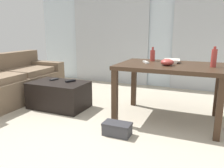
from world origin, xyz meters
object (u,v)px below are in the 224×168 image
object	(u,v)px
coffee_table	(59,95)
tv_remote_secondary	(54,79)
tv_remote_on_table	(146,62)
couch	(10,83)
tv_remote_primary	(70,81)
bowl	(167,62)
craft_table	(170,72)
book_stack	(172,61)
shoebox	(117,129)
bottle_near	(153,55)
bottle_far	(214,58)

from	to	relation	value
coffee_table	tv_remote_secondary	bearing A→B (deg)	146.39
tv_remote_on_table	coffee_table	bearing A→B (deg)	157.69
couch	tv_remote_primary	xyz separation A→B (m)	(1.17, 0.10, 0.11)
couch	coffee_table	distance (m)	1.01
bowl	craft_table	bearing A→B (deg)	80.42
book_stack	shoebox	size ratio (longest dim) A/B	0.80
tv_remote_on_table	bottle_near	bearing A→B (deg)	50.28
bottle_far	tv_remote_on_table	size ratio (longest dim) A/B	1.32
tv_remote_on_table	tv_remote_primary	size ratio (longest dim) A/B	1.14
coffee_table	book_stack	world-z (taller)	book_stack
book_stack	bottle_near	bearing A→B (deg)	169.38
bottle_near	book_stack	bearing A→B (deg)	-10.62
bottle_far	couch	bearing A→B (deg)	-177.19
bottle_far	tv_remote_primary	bearing A→B (deg)	-178.49
couch	tv_remote_primary	size ratio (longest dim) A/B	11.55
shoebox	book_stack	bearing A→B (deg)	63.99
bowl	book_stack	world-z (taller)	bowl
bottle_near	bottle_far	xyz separation A→B (m)	(0.80, -0.26, 0.03)
bottle_near	bottle_far	distance (m)	0.84
bottle_far	tv_remote_primary	distance (m)	2.05
tv_remote_secondary	coffee_table	bearing A→B (deg)	-22.52
coffee_table	tv_remote_primary	bearing A→B (deg)	32.00
coffee_table	tv_remote_primary	world-z (taller)	tv_remote_primary
bowl	coffee_table	bearing A→B (deg)	-177.94
tv_remote_secondary	shoebox	world-z (taller)	tv_remote_secondary
couch	book_stack	distance (m)	2.71
couch	shoebox	world-z (taller)	couch
coffee_table	tv_remote_secondary	distance (m)	0.29
tv_remote_on_table	tv_remote_primary	world-z (taller)	tv_remote_on_table
couch	tv_remote_primary	bearing A→B (deg)	5.05
bowl	book_stack	bearing A→B (deg)	88.39
bowl	tv_remote_on_table	distance (m)	0.33
couch	craft_table	world-z (taller)	couch
bottle_near	tv_remote_on_table	world-z (taller)	bottle_near
bottle_near	bowl	distance (m)	0.45
craft_table	tv_remote_primary	world-z (taller)	craft_table
tv_remote_secondary	book_stack	bearing A→B (deg)	19.20
bottle_far	tv_remote_on_table	xyz separation A→B (m)	(-0.84, 0.04, -0.10)
book_stack	shoebox	distance (m)	1.23
couch	bowl	world-z (taller)	bowl
book_stack	tv_remote_on_table	bearing A→B (deg)	-151.29
coffee_table	bowl	world-z (taller)	bowl
book_stack	tv_remote_secondary	xyz separation A→B (m)	(-1.79, -0.26, -0.36)
coffee_table	shoebox	xyz separation A→B (m)	(1.20, -0.54, -0.13)
bowl	tv_remote_on_table	size ratio (longest dim) A/B	0.88
craft_table	shoebox	size ratio (longest dim) A/B	4.05
bottle_far	tv_remote_primary	world-z (taller)	bottle_far
couch	book_stack	xyz separation A→B (m)	(2.65, 0.37, 0.47)
bottle_far	coffee_table	bearing A→B (deg)	-176.02
tv_remote_primary	shoebox	xyz separation A→B (m)	(1.04, -0.64, -0.35)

